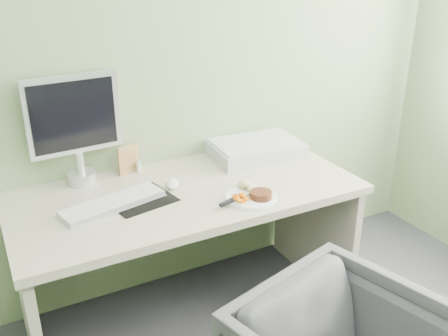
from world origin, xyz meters
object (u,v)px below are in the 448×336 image
plate (251,197)px  monitor (75,124)px  desk (188,224)px  scanner (256,149)px

plate → monitor: 0.87m
desk → scanner: (0.50, 0.21, 0.22)m
desk → monitor: bearing=142.8°
desk → plate: plate is taller
desk → plate: bearing=-45.6°
scanner → plate: bearing=-119.8°
scanner → monitor: (-0.91, 0.10, 0.25)m
scanner → desk: bearing=-153.5°
scanner → monitor: size_ratio=0.92×
scanner → monitor: bearing=177.1°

